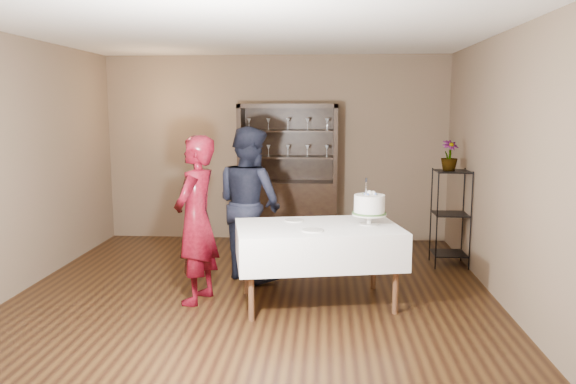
{
  "coord_description": "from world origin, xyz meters",
  "views": [
    {
      "loc": [
        0.74,
        -5.72,
        1.95
      ],
      "look_at": [
        0.34,
        0.1,
        1.07
      ],
      "focal_mm": 35.0,
      "sensor_mm": 36.0,
      "label": 1
    }
  ],
  "objects_px": {
    "plant_etagere": "(450,214)",
    "potted_plant": "(449,156)",
    "man": "(249,203)",
    "woman": "(196,220)",
    "china_hutch": "(288,197)",
    "cake_table": "(318,244)",
    "cake": "(369,206)"
  },
  "relations": [
    {
      "from": "man",
      "to": "potted_plant",
      "type": "distance_m",
      "value": 2.5
    },
    {
      "from": "plant_etagere",
      "to": "man",
      "type": "bearing_deg",
      "value": -164.48
    },
    {
      "from": "woman",
      "to": "cake",
      "type": "height_order",
      "value": "woman"
    },
    {
      "from": "cake",
      "to": "woman",
      "type": "bearing_deg",
      "value": -176.46
    },
    {
      "from": "plant_etagere",
      "to": "potted_plant",
      "type": "xyz_separation_m",
      "value": [
        -0.05,
        -0.01,
        0.72
      ]
    },
    {
      "from": "woman",
      "to": "potted_plant",
      "type": "distance_m",
      "value": 3.2
    },
    {
      "from": "man",
      "to": "cake_table",
      "type": "bearing_deg",
      "value": 176.18
    },
    {
      "from": "cake",
      "to": "man",
      "type": "bearing_deg",
      "value": 150.54
    },
    {
      "from": "woman",
      "to": "cake",
      "type": "distance_m",
      "value": 1.73
    },
    {
      "from": "plant_etagere",
      "to": "cake_table",
      "type": "distance_m",
      "value": 2.2
    },
    {
      "from": "china_hutch",
      "to": "cake_table",
      "type": "bearing_deg",
      "value": -79.64
    },
    {
      "from": "china_hutch",
      "to": "cake_table",
      "type": "distance_m",
      "value": 2.59
    },
    {
      "from": "cake",
      "to": "potted_plant",
      "type": "distance_m",
      "value": 1.79
    },
    {
      "from": "china_hutch",
      "to": "woman",
      "type": "height_order",
      "value": "china_hutch"
    },
    {
      "from": "cake",
      "to": "cake_table",
      "type": "bearing_deg",
      "value": -169.96
    },
    {
      "from": "cake",
      "to": "plant_etagere",
      "type": "bearing_deg",
      "value": 51.73
    },
    {
      "from": "woman",
      "to": "cake_table",
      "type": "bearing_deg",
      "value": 104.27
    },
    {
      "from": "china_hutch",
      "to": "potted_plant",
      "type": "xyz_separation_m",
      "value": [
        2.03,
        -1.06,
        0.71
      ]
    },
    {
      "from": "china_hutch",
      "to": "cake_table",
      "type": "relative_size",
      "value": 1.14
    },
    {
      "from": "cake",
      "to": "potted_plant",
      "type": "bearing_deg",
      "value": 52.75
    },
    {
      "from": "cake",
      "to": "potted_plant",
      "type": "height_order",
      "value": "potted_plant"
    },
    {
      "from": "cake_table",
      "to": "man",
      "type": "xyz_separation_m",
      "value": [
        -0.79,
        0.82,
        0.26
      ]
    },
    {
      "from": "china_hutch",
      "to": "potted_plant",
      "type": "height_order",
      "value": "china_hutch"
    },
    {
      "from": "potted_plant",
      "to": "cake_table",
      "type": "bearing_deg",
      "value": -136.58
    },
    {
      "from": "plant_etagere",
      "to": "potted_plant",
      "type": "relative_size",
      "value": 3.25
    },
    {
      "from": "woman",
      "to": "man",
      "type": "relative_size",
      "value": 0.97
    },
    {
      "from": "man",
      "to": "woman",
      "type": "bearing_deg",
      "value": 105.79
    },
    {
      "from": "woman",
      "to": "cake",
      "type": "xyz_separation_m",
      "value": [
        1.72,
        0.11,
        0.14
      ]
    },
    {
      "from": "china_hutch",
      "to": "potted_plant",
      "type": "relative_size",
      "value": 5.41
    },
    {
      "from": "cake_table",
      "to": "man",
      "type": "distance_m",
      "value": 1.17
    },
    {
      "from": "potted_plant",
      "to": "woman",
      "type": "bearing_deg",
      "value": -151.65
    },
    {
      "from": "cake_table",
      "to": "china_hutch",
      "type": "bearing_deg",
      "value": 100.36
    }
  ]
}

